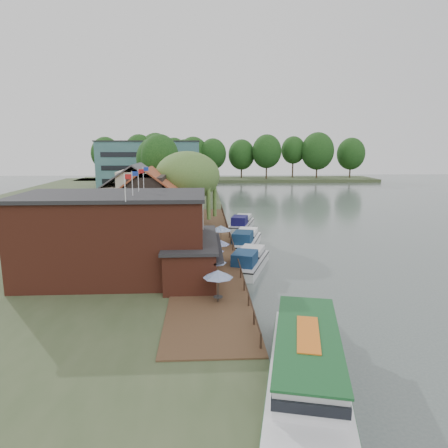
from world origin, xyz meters
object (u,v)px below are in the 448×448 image
object	(u,v)px
cruiser_2	(242,222)
tour_boat	(307,367)
pub	(138,236)
cottage_a	(149,203)
hotel_block	(150,165)
swan	(306,337)
umbrella_4	(209,247)
willow	(188,191)
cottage_b	(137,194)
umbrella_0	(218,286)
umbrella_3	(218,251)
umbrella_5	(221,236)
cottage_c	(170,187)
cruiser_0	(249,259)
cruiser_1	(245,238)
umbrella_2	(210,258)
umbrella_1	(213,271)

from	to	relation	value
cruiser_2	tour_boat	size ratio (longest dim) A/B	0.67
pub	cottage_a	bearing A→B (deg)	93.81
hotel_block	swan	bearing A→B (deg)	-76.13
umbrella_4	tour_boat	xyz separation A→B (m)	(4.55, -20.87, -0.79)
willow	cruiser_2	size ratio (longest dim) A/B	1.13
tour_boat	hotel_block	bearing A→B (deg)	115.35
cottage_b	umbrella_0	bearing A→B (deg)	-71.23
willow	umbrella_3	xyz separation A→B (m)	(3.41, -16.52, -3.93)
willow	pub	bearing A→B (deg)	-99.93
umbrella_5	cottage_c	bearing A→B (deg)	107.20
pub	cruiser_2	bearing A→B (deg)	65.17
cruiser_2	pub	bearing A→B (deg)	-99.40
cruiser_0	swan	bearing A→B (deg)	-63.23
pub	hotel_block	xyz separation A→B (m)	(-8.00, 71.00, 2.50)
cottage_a	cruiser_2	bearing A→B (deg)	36.93
cottage_a	swan	bearing A→B (deg)	-62.61
umbrella_3	cruiser_0	xyz separation A→B (m)	(3.12, 1.21, -1.16)
umbrella_4	cruiser_1	distance (m)	9.40
cruiser_2	tour_boat	bearing A→B (deg)	-75.36
cruiser_2	cruiser_0	bearing A→B (deg)	-77.92
cottage_a	cruiser_0	size ratio (longest dim) A/B	0.92
pub	cottage_b	world-z (taller)	cottage_b
cottage_c	umbrella_3	xyz separation A→B (m)	(6.91, -30.52, -2.96)
hotel_block	pub	bearing A→B (deg)	-83.57
swan	cruiser_2	bearing A→B (deg)	91.44
pub	swan	size ratio (longest dim) A/B	45.45
cruiser_0	pub	bearing A→B (deg)	-135.83
cottage_b	cottage_c	distance (m)	9.85
pub	hotel_block	size ratio (longest dim) A/B	0.79
umbrella_5	cruiser_1	bearing A→B (deg)	48.95
hotel_block	tour_boat	xyz separation A→B (m)	(18.63, -86.67, -5.65)
cottage_c	umbrella_0	world-z (taller)	cottage_c
hotel_block	cruiser_2	bearing A→B (deg)	-67.75
umbrella_2	cruiser_0	xyz separation A→B (m)	(3.87, 3.71, -1.16)
cottage_c	cruiser_1	world-z (taller)	cottage_c
cruiser_0	swan	world-z (taller)	cruiser_0
cottage_b	cruiser_2	xyz separation A→B (m)	(15.17, -0.85, -4.15)
hotel_block	umbrella_4	size ratio (longest dim) A/B	10.69
umbrella_0	umbrella_3	distance (m)	9.62
pub	umbrella_3	world-z (taller)	pub
umbrella_1	tour_boat	size ratio (longest dim) A/B	0.17
umbrella_2	cruiser_1	size ratio (longest dim) A/B	0.26
swan	umbrella_2	bearing A→B (deg)	117.76
hotel_block	willow	size ratio (longest dim) A/B	2.44
umbrella_0	umbrella_3	bearing A→B (deg)	88.03
umbrella_0	umbrella_4	xyz separation A→B (m)	(-0.50, 11.33, 0.00)
swan	umbrella_5	bearing A→B (deg)	102.82
cruiser_0	tour_boat	world-z (taller)	tour_boat
cottage_c	pub	bearing A→B (deg)	-90.00
cottage_b	umbrella_4	bearing A→B (deg)	-63.04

